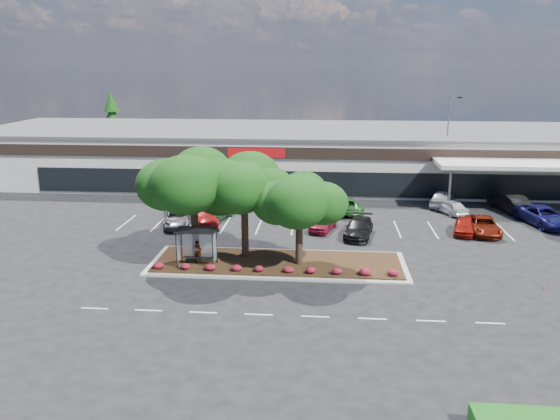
# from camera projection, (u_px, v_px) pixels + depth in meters

# --- Properties ---
(ground) EXTENTS (160.00, 160.00, 0.00)m
(ground) POSITION_uv_depth(u_px,v_px,m) (304.00, 288.00, 34.56)
(ground) COLOR black
(ground) RESTS_ON ground
(retail_store) EXTENTS (80.40, 25.20, 6.25)m
(retail_store) POSITION_uv_depth(u_px,v_px,m) (316.00, 154.00, 66.38)
(retail_store) COLOR silver
(retail_store) RESTS_ON ground
(landscape_island) EXTENTS (18.00, 6.00, 0.26)m
(landscape_island) POSITION_uv_depth(u_px,v_px,m) (278.00, 263.00, 38.54)
(landscape_island) COLOR #A6A7A1
(landscape_island) RESTS_ON ground
(lane_markings) EXTENTS (33.12, 20.06, 0.01)m
(lane_markings) POSITION_uv_depth(u_px,v_px,m) (307.00, 238.00, 44.61)
(lane_markings) COLOR silver
(lane_markings) RESTS_ON ground
(shrub_row) EXTENTS (17.00, 0.80, 0.50)m
(shrub_row) POSITION_uv_depth(u_px,v_px,m) (275.00, 269.00, 36.42)
(shrub_row) COLOR maroon
(shrub_row) RESTS_ON landscape_island
(bus_shelter) EXTENTS (2.75, 1.55, 2.59)m
(bus_shelter) POSITION_uv_depth(u_px,v_px,m) (197.00, 236.00, 37.41)
(bus_shelter) COLOR black
(bus_shelter) RESTS_ON landscape_island
(island_tree_west) EXTENTS (7.20, 7.20, 7.89)m
(island_tree_west) POSITION_uv_depth(u_px,v_px,m) (194.00, 204.00, 38.46)
(island_tree_west) COLOR #123C0E
(island_tree_west) RESTS_ON landscape_island
(island_tree_mid) EXTENTS (6.60, 6.60, 7.32)m
(island_tree_mid) POSITION_uv_depth(u_px,v_px,m) (245.00, 206.00, 38.92)
(island_tree_mid) COLOR #123C0E
(island_tree_mid) RESTS_ON landscape_island
(island_tree_east) EXTENTS (5.80, 5.80, 6.50)m
(island_tree_east) POSITION_uv_depth(u_px,v_px,m) (299.00, 219.00, 37.26)
(island_tree_east) COLOR #123C0E
(island_tree_east) RESTS_ON landscape_island
(conifer_north_west) EXTENTS (4.40, 4.40, 10.00)m
(conifer_north_west) POSITION_uv_depth(u_px,v_px,m) (113.00, 126.00, 79.98)
(conifer_north_west) COLOR #123C0E
(conifer_north_west) RESTS_ON ground
(person_waiting) EXTENTS (0.64, 0.48, 1.59)m
(person_waiting) POSITION_uv_depth(u_px,v_px,m) (198.00, 251.00, 38.20)
(person_waiting) COLOR #594C47
(person_waiting) RESTS_ON landscape_island
(light_pole) EXTENTS (1.43, 0.51, 10.55)m
(light_pole) POSITION_uv_depth(u_px,v_px,m) (447.00, 150.00, 59.13)
(light_pole) COLOR #A6A7A1
(light_pole) RESTS_ON ground
(survey_stake) EXTENTS (0.08, 0.14, 1.04)m
(survey_stake) POSITION_uv_depth(u_px,v_px,m) (543.00, 292.00, 32.28)
(survey_stake) COLOR #997550
(survey_stake) RESTS_ON ground
(car_0) EXTENTS (3.41, 5.23, 1.34)m
(car_0) POSITION_uv_depth(u_px,v_px,m) (176.00, 219.00, 47.68)
(car_0) COLOR slate
(car_0) RESTS_ON ground
(car_1) EXTENTS (3.81, 5.97, 1.61)m
(car_1) POSITION_uv_depth(u_px,v_px,m) (204.00, 215.00, 48.34)
(car_1) COLOR #A11312
(car_1) RESTS_ON ground
(car_2) EXTENTS (3.03, 4.88, 1.55)m
(car_2) POSITION_uv_depth(u_px,v_px,m) (217.00, 211.00, 49.76)
(car_2) COLOR #1F4E29
(car_2) RESTS_ON ground
(car_3) EXTENTS (2.74, 4.41, 1.40)m
(car_3) POSITION_uv_depth(u_px,v_px,m) (323.00, 222.00, 46.49)
(car_3) COLOR maroon
(car_3) RESTS_ON ground
(car_5) EXTENTS (2.91, 5.28, 1.45)m
(car_5) POSITION_uv_depth(u_px,v_px,m) (359.00, 228.00, 44.75)
(car_5) COLOR black
(car_5) RESTS_ON ground
(car_6) EXTENTS (2.59, 4.25, 1.35)m
(car_6) POSITION_uv_depth(u_px,v_px,m) (464.00, 226.00, 45.50)
(car_6) COLOR #97140B
(car_6) RESTS_ON ground
(car_7) EXTENTS (2.54, 5.14, 1.40)m
(car_7) POSITION_uv_depth(u_px,v_px,m) (483.00, 225.00, 45.56)
(car_7) COLOR maroon
(car_7) RESTS_ON ground
(car_8) EXTENTS (4.08, 6.39, 1.64)m
(car_8) POSITION_uv_depth(u_px,v_px,m) (544.00, 216.00, 47.89)
(car_8) COLOR #151552
(car_8) RESTS_ON ground
(car_9) EXTENTS (2.91, 5.26, 1.64)m
(car_9) POSITION_uv_depth(u_px,v_px,m) (209.00, 203.00, 52.52)
(car_9) COLOR #B2B2B2
(car_9) RESTS_ON ground
(car_10) EXTENTS (2.15, 4.46, 1.41)m
(car_10) POSITION_uv_depth(u_px,v_px,m) (203.00, 200.00, 54.08)
(car_10) COLOR #989CA3
(car_10) RESTS_ON ground
(car_11) EXTENTS (2.70, 5.47, 1.49)m
(car_11) POSITION_uv_depth(u_px,v_px,m) (243.00, 197.00, 55.25)
(car_11) COLOR #671F09
(car_11) RESTS_ON ground
(car_12) EXTENTS (3.50, 5.32, 1.68)m
(car_12) POSITION_uv_depth(u_px,v_px,m) (321.00, 194.00, 55.82)
(car_12) COLOR #B4BAC1
(car_12) RESTS_ON ground
(car_13) EXTENTS (3.71, 5.75, 1.47)m
(car_13) POSITION_uv_depth(u_px,v_px,m) (345.00, 205.00, 52.06)
(car_13) COLOR #1F551F
(car_13) RESTS_ON ground
(car_15) EXTENTS (2.92, 4.23, 1.34)m
(car_15) POSITION_uv_depth(u_px,v_px,m) (451.00, 207.00, 51.59)
(car_15) COLOR white
(car_15) RESTS_ON ground
(car_16) EXTENTS (3.54, 5.16, 1.63)m
(car_16) POSITION_uv_depth(u_px,v_px,m) (442.00, 199.00, 54.20)
(car_16) COLOR #ACAFB9
(car_16) RESTS_ON ground
(car_17) EXTENTS (2.99, 5.42, 1.69)m
(car_17) POSITION_uv_depth(u_px,v_px,m) (509.00, 202.00, 52.65)
(car_17) COLOR black
(car_17) RESTS_ON ground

